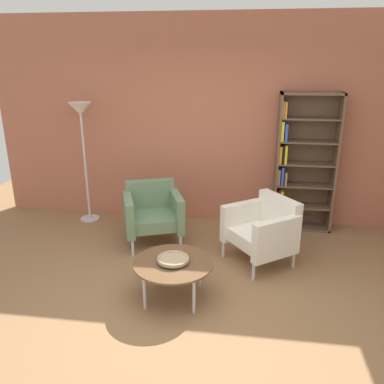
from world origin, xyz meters
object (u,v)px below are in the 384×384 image
(armchair_corner_red, at_px, (263,229))
(armchair_spare_guest, at_px, (152,212))
(floor_lamp_torchiere, at_px, (81,123))
(decorative_bowl, at_px, (173,259))
(bookshelf_tall, at_px, (301,164))
(coffee_table_low, at_px, (173,265))

(armchair_corner_red, bearing_deg, armchair_spare_guest, -140.78)
(armchair_spare_guest, height_order, floor_lamp_torchiere, floor_lamp_torchiere)
(decorative_bowl, bearing_deg, armchair_corner_red, 44.50)
(bookshelf_tall, distance_m, armchair_spare_guest, 2.13)
(armchair_corner_red, bearing_deg, bookshelf_tall, 117.81)
(coffee_table_low, bearing_deg, armchair_corner_red, 44.50)
(bookshelf_tall, relative_size, coffee_table_low, 2.37)
(coffee_table_low, relative_size, armchair_spare_guest, 0.90)
(armchair_spare_guest, xyz_separation_m, floor_lamp_torchiere, (-1.12, 0.58, 1.03))
(coffee_table_low, height_order, decorative_bowl, decorative_bowl)
(coffee_table_low, distance_m, decorative_bowl, 0.06)
(floor_lamp_torchiere, bearing_deg, coffee_table_low, -48.31)
(bookshelf_tall, bearing_deg, decorative_bowl, -125.70)
(bookshelf_tall, height_order, coffee_table_low, bookshelf_tall)
(bookshelf_tall, distance_m, floor_lamp_torchiere, 3.09)
(decorative_bowl, height_order, armchair_corner_red, armchair_corner_red)
(coffee_table_low, height_order, armchair_spare_guest, armchair_spare_guest)
(bookshelf_tall, bearing_deg, armchair_corner_red, -115.22)
(bookshelf_tall, height_order, armchair_corner_red, bookshelf_tall)
(bookshelf_tall, height_order, decorative_bowl, bookshelf_tall)
(armchair_spare_guest, distance_m, armchair_corner_red, 1.46)
(bookshelf_tall, height_order, armchair_spare_guest, bookshelf_tall)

